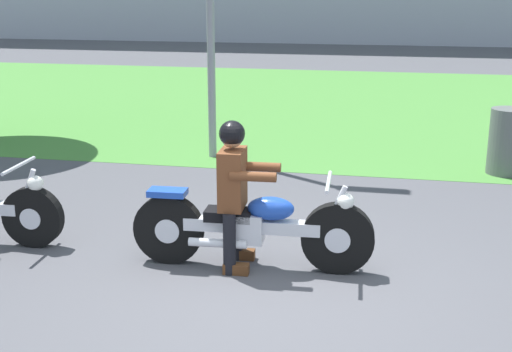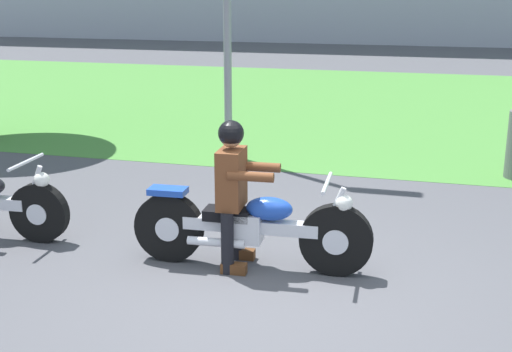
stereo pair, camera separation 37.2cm
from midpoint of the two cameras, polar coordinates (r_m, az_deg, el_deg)
ground at (r=6.00m, az=-0.81°, el=-9.98°), size 120.00×120.00×0.00m
grass_verge at (r=15.51m, az=7.17°, el=6.04°), size 60.00×12.00×0.01m
motorcycle_lead at (r=6.40m, az=-1.97°, el=-4.32°), size 2.30×0.66×0.90m
rider_lead at (r=6.30m, az=-3.51°, el=-0.61°), size 0.56×0.48×1.42m
trash_can at (r=10.15m, az=19.43°, el=2.73°), size 0.54×0.54×0.94m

